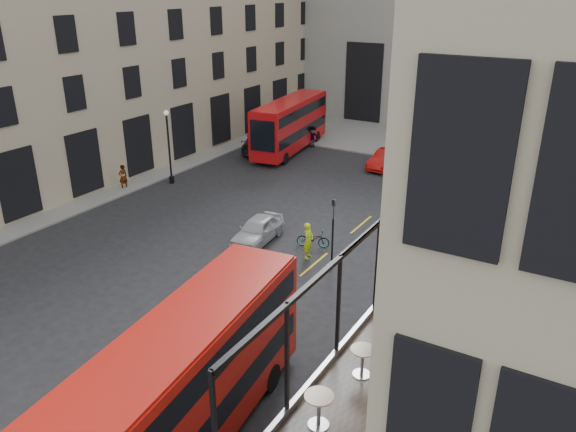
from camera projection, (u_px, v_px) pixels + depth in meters
The scene contains 29 objects.
ground at pixel (196, 423), 18.64m from camera, with size 140.00×140.00×0.00m, color black.
host_building_main at pixel (570, 300), 10.95m from camera, with size 7.26×11.40×15.10m.
cafe_floor at pixel (391, 376), 13.82m from camera, with size 3.00×10.00×0.10m, color slate.
building_left at pixel (79, 13), 42.83m from camera, with size 14.60×50.60×22.00m.
gateway at pixel (461, 28), 55.46m from camera, with size 35.00×10.60×18.00m.
pavement_far at pixel (409, 141), 51.60m from camera, with size 40.00×12.00×0.12m, color slate.
pavement_left at pixel (58, 195), 38.50m from camera, with size 8.00×48.00×0.12m, color slate.
traffic_light_near at pixel (333, 226), 27.70m from camera, with size 0.16×0.20×3.80m.
traffic_light_far at pixel (268, 126), 46.99m from camera, with size 0.16×0.20×3.80m.
street_lamp_a at pixel (169, 151), 40.01m from camera, with size 0.36×0.36×5.33m.
street_lamp_b at pixel (396, 125), 47.52m from camera, with size 0.36×0.36×5.33m.
bus_near at pixel (182, 384), 16.59m from camera, with size 3.87×11.51×4.51m.
bus_far at pixel (290, 123), 47.86m from camera, with size 3.93×11.24×4.39m.
car_a at pixel (257, 230), 31.42m from camera, with size 1.68×4.18×1.43m, color #AAACB2.
car_b at pixel (386, 159), 43.99m from camera, with size 1.50×4.30×1.42m, color #AC0C0A.
car_c at pixel (259, 142), 48.40m from camera, with size 2.30×5.66×1.64m, color black.
bicycle at pixel (313, 239), 30.87m from camera, with size 0.63×1.82×0.96m, color gray.
cyclist at pixel (308, 241), 29.47m from camera, with size 0.72×0.47×1.97m, color #BEE217.
pedestrian_a at pixel (304, 131), 51.45m from camera, with size 0.89×0.69×1.83m, color gray.
pedestrian_b at pixel (312, 137), 49.44m from camera, with size 1.21×0.70×1.87m, color gray.
pedestrian_c at pixel (438, 134), 50.53m from camera, with size 1.06×0.44×1.81m, color gray.
pedestrian_d at pixel (524, 144), 47.02m from camera, with size 0.97×0.63×1.98m, color gray.
pedestrian_e at pixel (123, 177), 39.35m from camera, with size 0.65×0.43×1.79m, color gray.
cafe_table_near at pixel (319, 406), 12.03m from camera, with size 0.65×0.65×0.81m.
cafe_table_mid at pixel (363, 358), 13.61m from camera, with size 0.61×0.61×0.76m.
cafe_table_far at pixel (406, 307), 15.75m from camera, with size 0.61×0.61×0.76m.
cafe_chair_b at pixel (419, 369), 13.54m from camera, with size 0.50×0.50×0.97m.
cafe_chair_c at pixel (423, 370), 13.54m from camera, with size 0.49×0.49×0.88m.
cafe_chair_d at pixel (466, 319), 15.56m from camera, with size 0.49×0.49×0.96m.
Camera 1 is at (10.05, -10.96, 13.52)m, focal length 35.00 mm.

